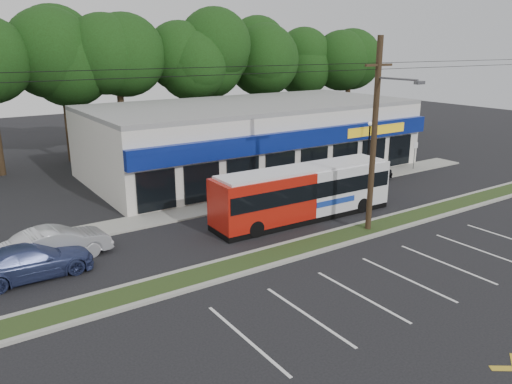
{
  "coord_description": "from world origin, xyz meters",
  "views": [
    {
      "loc": [
        -15.95,
        -16.42,
        9.49
      ],
      "look_at": [
        -1.52,
        5.0,
        1.92
      ],
      "focal_mm": 35.0,
      "sensor_mm": 36.0,
      "label": 1
    }
  ],
  "objects": [
    {
      "name": "sign_post",
      "position": [
        16.0,
        8.57,
        1.56
      ],
      "size": [
        0.45,
        0.1,
        2.23
      ],
      "color": "#59595E",
      "rests_on": "ground"
    },
    {
      "name": "ground",
      "position": [
        0.0,
        0.0,
        0.0
      ],
      "size": [
        120.0,
        120.0,
        0.0
      ],
      "primitive_type": "plane",
      "color": "black",
      "rests_on": "ground"
    },
    {
      "name": "sidewalk",
      "position": [
        5.0,
        9.0,
        0.05
      ],
      "size": [
        32.0,
        2.2,
        0.1
      ],
      "primitive_type": "cube",
      "color": "#9E9E93",
      "rests_on": "ground"
    },
    {
      "name": "utility_pole",
      "position": [
        2.83,
        0.93,
        5.41
      ],
      "size": [
        50.0,
        2.77,
        10.0
      ],
      "color": "black",
      "rests_on": "ground"
    },
    {
      "name": "pedestrian_b",
      "position": [
        9.0,
        7.03,
        0.85
      ],
      "size": [
        1.04,
        0.97,
        1.71
      ],
      "primitive_type": "imported",
      "rotation": [
        0.0,
        0.0,
        2.63
      ],
      "color": "#B6AEA4",
      "rests_on": "ground"
    },
    {
      "name": "strip_mall",
      "position": [
        5.5,
        15.91,
        2.65
      ],
      "size": [
        25.0,
        12.55,
        5.3
      ],
      "color": "beige",
      "rests_on": "ground"
    },
    {
      "name": "curb_north",
      "position": [
        0.0,
        1.85,
        0.07
      ],
      "size": [
        40.0,
        0.25,
        0.14
      ],
      "primitive_type": "cube",
      "color": "#9E9E93",
      "rests_on": "ground"
    },
    {
      "name": "curb_south",
      "position": [
        0.0,
        0.15,
        0.07
      ],
      "size": [
        40.0,
        0.25,
        0.14
      ],
      "primitive_type": "cube",
      "color": "#9E9E93",
      "rests_on": "ground"
    },
    {
      "name": "metrobus",
      "position": [
        1.42,
        4.5,
        1.59
      ],
      "size": [
        11.21,
        2.64,
        3.0
      ],
      "rotation": [
        0.0,
        0.0,
        -0.02
      ],
      "color": "#B2180D",
      "rests_on": "ground"
    },
    {
      "name": "lamp_post",
      "position": [
        11.0,
        8.8,
        2.67
      ],
      "size": [
        0.3,
        0.3,
        4.25
      ],
      "color": "black",
      "rests_on": "ground"
    },
    {
      "name": "grass_strip",
      "position": [
        0.0,
        1.0,
        0.06
      ],
      "size": [
        40.0,
        1.6,
        0.12
      ],
      "primitive_type": "cube",
      "color": "#253515",
      "rests_on": "ground"
    },
    {
      "name": "pedestrian_a",
      "position": [
        3.61,
        7.18,
        0.91
      ],
      "size": [
        0.78,
        0.64,
        1.83
      ],
      "primitive_type": "imported",
      "rotation": [
        0.0,
        0.0,
        3.49
      ],
      "color": "silver",
      "rests_on": "ground"
    },
    {
      "name": "tree_line",
      "position": [
        4.0,
        26.0,
        8.42
      ],
      "size": [
        46.76,
        6.76,
        11.83
      ],
      "color": "black",
      "rests_on": "ground"
    },
    {
      "name": "car_dark",
      "position": [
        10.39,
        8.5,
        0.74
      ],
      "size": [
        4.53,
        2.33,
        1.48
      ],
      "primitive_type": "imported",
      "rotation": [
        0.0,
        0.0,
        1.43
      ],
      "color": "black",
      "rests_on": "ground"
    },
    {
      "name": "car_silver",
      "position": [
        -11.67,
        6.27,
        0.79
      ],
      "size": [
        4.93,
        2.15,
        1.57
      ],
      "primitive_type": "imported",
      "rotation": [
        0.0,
        0.0,
        1.67
      ],
      "color": "#ADB0B6",
      "rests_on": "ground"
    },
    {
      "name": "car_blue",
      "position": [
        -13.0,
        5.02,
        0.73
      ],
      "size": [
        5.08,
        2.13,
        1.46
      ],
      "primitive_type": "imported",
      "rotation": [
        0.0,
        0.0,
        1.59
      ],
      "color": "navy",
      "rests_on": "ground"
    }
  ]
}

